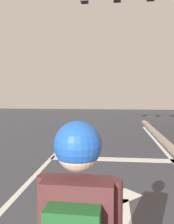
{
  "coord_description": "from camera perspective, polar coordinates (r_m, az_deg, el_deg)",
  "views": [
    {
      "loc": [
        1.49,
        2.44,
        1.9
      ],
      "look_at": [
        0.96,
        7.43,
        1.49
      ],
      "focal_mm": 39.18,
      "sensor_mm": 36.0,
      "label": 1
    }
  ],
  "objects": [
    {
      "name": "lane_line_center",
      "position": [
        4.4,
        -19.59,
        -21.2
      ],
      "size": [
        0.12,
        20.0,
        0.01
      ],
      "primitive_type": "cube",
      "color": "silver",
      "rests_on": "ground"
    },
    {
      "name": "stop_bar",
      "position": [
        7.1,
        6.23,
        -10.92
      ],
      "size": [
        3.58,
        0.4,
        0.01
      ],
      "primitive_type": "cube",
      "color": "silver",
      "rests_on": "ground"
    },
    {
      "name": "lane_arrow_stem",
      "position": [
        4.03,
        9.1,
        -23.47
      ],
      "size": [
        0.16,
        1.4,
        0.01
      ],
      "primitive_type": "cube",
      "color": "silver",
      "rests_on": "ground"
    },
    {
      "name": "lane_arrow_head",
      "position": [
        4.8,
        8.55,
        -18.7
      ],
      "size": [
        0.71,
        0.71,
        0.01
      ],
      "primitive_type": "cube",
      "rotation": [
        0.0,
        0.0,
        0.79
      ],
      "color": "silver",
      "rests_on": "ground"
    },
    {
      "name": "traffic_signal_mast",
      "position": [
        8.73,
        13.64,
        20.24
      ],
      "size": [
        4.41,
        0.34,
        5.85
      ],
      "color": "#565B58",
      "rests_on": "ground"
    }
  ]
}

